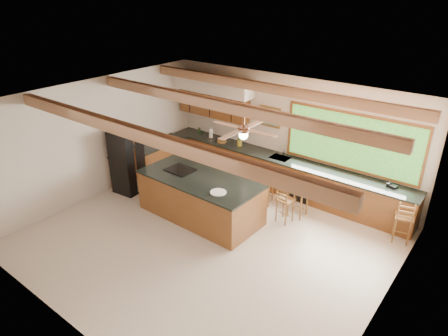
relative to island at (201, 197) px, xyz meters
The scene contains 9 objects.
ground 1.09m from the island, 38.57° to the right, with size 7.20×7.20×0.00m, color beige.
room_shell 1.80m from the island, ahead, with size 7.27×6.54×3.02m.
counter_run 1.92m from the island, 91.95° to the left, with size 7.12×3.10×1.25m.
island is the anchor object (origin of this frame).
refrigerator 2.37m from the island, behind, with size 0.73×0.71×1.70m.
bar_stool_a 1.63m from the island, 58.32° to the left, with size 0.50×0.50×1.16m.
bar_stool_b 2.26m from the island, 37.01° to the left, with size 0.44×0.44×1.19m.
bar_stool_c 1.94m from the island, 29.29° to the left, with size 0.38×0.38×0.95m.
bar_stool_d 4.43m from the island, 23.90° to the left, with size 0.45×0.45×1.01m.
Camera 1 is at (4.69, -5.53, 5.07)m, focal length 32.00 mm.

